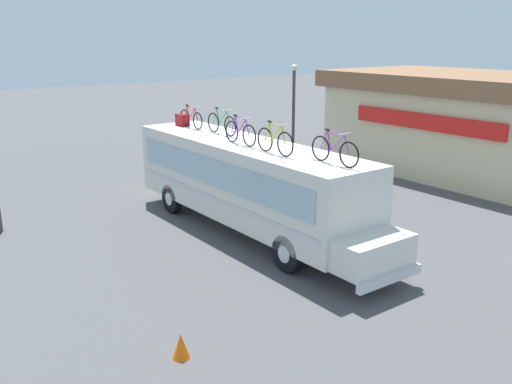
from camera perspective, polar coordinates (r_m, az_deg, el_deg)
ground_plane at (r=19.15m, az=-1.11°, el=-3.90°), size 120.00×120.00×0.00m
bus at (r=18.49m, az=-0.81°, el=1.12°), size 11.65×2.50×3.06m
luggage_bag_1 at (r=21.95m, az=-7.57°, el=7.34°), size 0.56×0.34×0.45m
rooftop_bicycle_1 at (r=21.34m, az=-6.70°, el=7.51°), size 1.64×0.44×0.87m
rooftop_bicycle_2 at (r=19.83m, az=-3.57°, el=7.05°), size 1.80×0.44×0.94m
rooftop_bicycle_3 at (r=17.90m, az=-1.63°, el=6.13°), size 1.69×0.44×0.94m
rooftop_bicycle_4 at (r=16.40m, az=1.94°, el=5.28°), size 1.69×0.44×0.97m
rooftop_bicycle_5 at (r=15.20m, az=8.05°, el=4.27°), size 1.81×0.44×0.94m
roadside_building at (r=28.61m, az=21.30°, el=6.61°), size 13.82×7.73×4.74m
traffic_cone at (r=11.95m, az=-7.71°, el=-15.37°), size 0.37×0.37×0.56m
street_lamp at (r=26.17m, az=3.87°, el=8.15°), size 0.29×0.29×5.19m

